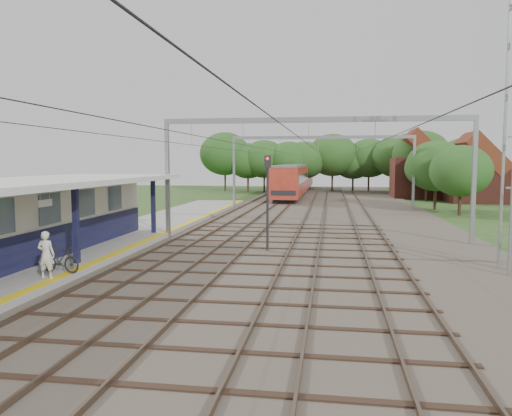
{
  "coord_description": "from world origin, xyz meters",
  "views": [
    {
      "loc": [
        4.53,
        -13.03,
        4.52
      ],
      "look_at": [
        -0.25,
        18.19,
        1.6
      ],
      "focal_mm": 35.0,
      "sensor_mm": 36.0,
      "label": 1
    }
  ],
  "objects_px": {
    "train": "(297,178)",
    "signal_post": "(268,189)",
    "bicycle": "(60,259)",
    "person": "(46,255)"
  },
  "relations": [
    {
      "from": "train",
      "to": "signal_post",
      "type": "height_order",
      "value": "signal_post"
    },
    {
      "from": "bicycle",
      "to": "signal_post",
      "type": "bearing_deg",
      "value": -32.79
    },
    {
      "from": "bicycle",
      "to": "train",
      "type": "bearing_deg",
      "value": 5.16
    },
    {
      "from": "bicycle",
      "to": "train",
      "type": "relative_size",
      "value": 0.04
    },
    {
      "from": "train",
      "to": "signal_post",
      "type": "xyz_separation_m",
      "value": [
        1.85,
        -46.45,
        0.91
      ]
    },
    {
      "from": "train",
      "to": "bicycle",
      "type": "bearing_deg",
      "value": -95.41
    },
    {
      "from": "person",
      "to": "train",
      "type": "bearing_deg",
      "value": -98.44
    },
    {
      "from": "train",
      "to": "signal_post",
      "type": "bearing_deg",
      "value": -87.72
    },
    {
      "from": "person",
      "to": "bicycle",
      "type": "relative_size",
      "value": 1.01
    },
    {
      "from": "person",
      "to": "signal_post",
      "type": "relative_size",
      "value": 0.35
    }
  ]
}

